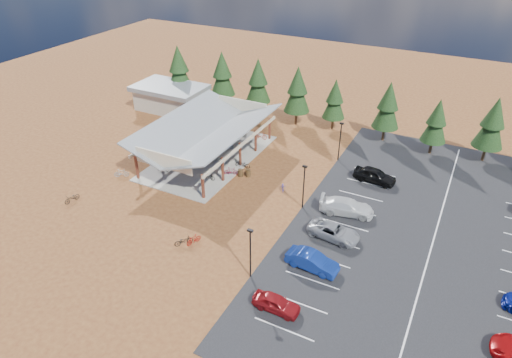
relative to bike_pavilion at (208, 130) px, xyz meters
name	(u,v)px	position (x,y,z in m)	size (l,w,h in m)	color
ground	(253,205)	(10.00, -7.00, -3.82)	(140.00, 140.00, 0.00)	#5B2D18
asphalt_lot	(434,238)	(28.50, -4.00, -3.80)	(27.00, 44.00, 0.04)	black
concrete_pad	(209,157)	(0.00, 0.00, -3.77)	(10.60, 18.60, 0.10)	gray
bike_pavilion	(208,130)	(0.00, 0.00, 0.00)	(11.65, 19.40, 4.97)	#562518
outbuilding	(170,97)	(-14.00, 11.00, -1.80)	(11.00, 7.00, 3.90)	#ADA593
lamp_post_0	(250,250)	(15.00, -17.00, -0.85)	(0.50, 0.25, 5.14)	black
lamp_post_1	(304,184)	(15.00, -5.00, -0.85)	(0.50, 0.25, 5.14)	black
lamp_post_2	(340,139)	(15.00, 7.00, -0.85)	(0.50, 0.25, 5.14)	black
trash_bin_0	(248,173)	(6.71, -1.89, -3.37)	(0.60, 0.60, 0.90)	#442F18
trash_bin_1	(240,173)	(5.88, -2.28, -3.37)	(0.60, 0.60, 0.90)	#442F18
pine_0	(179,68)	(-14.28, 14.21, 1.91)	(4.03, 4.03, 9.38)	#382314
pine_1	(222,74)	(-7.07, 15.56, 1.68)	(3.86, 3.86, 9.00)	#382314
pine_2	(258,81)	(-0.82, 15.53, 1.54)	(3.77, 3.77, 8.78)	#382314
pine_3	(297,90)	(5.89, 14.74, 1.54)	(3.77, 3.77, 8.78)	#382314
pine_4	(335,99)	(11.23, 15.60, 0.73)	(3.21, 3.21, 7.47)	#382314
pine_5	(388,105)	(18.69, 15.23, 1.32)	(3.62, 3.62, 8.43)	#382314
pine_6	(437,121)	(25.13, 14.25, 0.76)	(3.23, 3.23, 7.51)	#382314
pine_7	(493,123)	(31.42, 15.22, 1.40)	(3.67, 3.67, 8.55)	#382314
bike_0	(163,168)	(-3.02, -5.70, -3.32)	(0.54, 1.55, 0.81)	black
bike_1	(185,158)	(-2.14, -2.37, -3.24)	(0.46, 1.62, 0.97)	gray
bike_2	(203,145)	(-1.94, 1.68, -3.26)	(0.61, 1.76, 0.92)	navy
bike_3	(218,127)	(-3.27, 7.52, -3.21)	(0.49, 1.72, 1.03)	maroon
bike_4	(209,176)	(2.99, -4.80, -3.29)	(0.58, 1.66, 0.87)	black
bike_5	(218,158)	(1.71, -0.49, -3.18)	(0.51, 1.80, 1.08)	gray
bike_6	(228,145)	(0.91, 3.16, -3.30)	(0.57, 1.63, 0.86)	navy
bike_7	(261,136)	(3.60, 7.66, -3.18)	(0.51, 1.81, 1.09)	#982E14
bike_8	(72,198)	(-7.86, -15.54, -3.34)	(0.64, 1.83, 0.96)	black
bike_9	(121,173)	(-6.70, -8.93, -3.30)	(0.49, 1.74, 1.05)	gray
bike_11	(194,239)	(8.03, -15.46, -3.33)	(0.46, 1.63, 0.98)	#970F0A
bike_12	(184,241)	(7.28, -16.05, -3.34)	(0.64, 1.84, 0.97)	black
bike_14	(283,187)	(11.70, -2.77, -3.41)	(0.54, 1.56, 0.82)	#141A9B
bike_15	(231,171)	(4.77, -2.57, -3.31)	(0.49, 1.72, 1.03)	maroon
bike_16	(243,164)	(5.15, -0.37, -3.32)	(0.67, 1.91, 1.01)	black
car_0	(276,303)	(18.62, -19.43, -3.11)	(1.58, 3.93, 1.34)	maroon
car_1	(312,261)	(19.39, -13.56, -2.99)	(1.67, 4.80, 1.58)	navy
car_2	(334,232)	(19.68, -8.49, -3.07)	(2.36, 5.13, 1.43)	gray
car_3	(347,207)	(19.53, -3.94, -2.97)	(2.29, 5.63, 1.63)	silver
car_4	(375,175)	(20.49, 3.77, -2.95)	(1.98, 4.92, 1.68)	black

